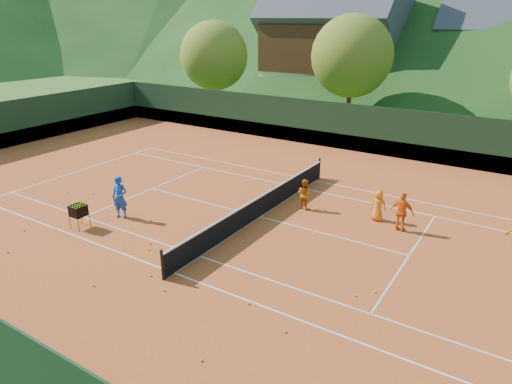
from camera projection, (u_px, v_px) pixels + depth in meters
The scene contains 32 objects.
ground at pixel (260, 217), 19.75m from camera, with size 400.00×400.00×0.00m, color #33571B.
clay_court at pixel (260, 217), 19.75m from camera, with size 40.00×24.00×0.02m, color #B3471D.
coach at pixel (120, 197), 19.35m from camera, with size 0.68×0.44×1.86m, color #1B4AB3.
student_a at pixel (304, 194), 20.38m from camera, with size 0.67×0.53×1.39m, color #CF6412.
student_b at pixel (402, 212), 18.18m from camera, with size 0.96×0.40×1.64m, color orange.
student_c at pixel (378, 205), 19.18m from camera, with size 0.66×0.43×1.35m, color orange.
tennis_ball_0 at pixel (8, 252), 16.73m from camera, with size 0.07×0.07×0.07m, color #BBD323.
tennis_ball_1 at pixel (355, 295), 14.13m from camera, with size 0.07×0.07×0.07m, color #BBD323.
tennis_ball_2 at pixel (93, 194), 22.19m from camera, with size 0.07×0.07×0.07m, color #BBD323.
tennis_ball_3 at pixel (249, 304), 13.72m from camera, with size 0.07×0.07×0.07m, color #BBD323.
tennis_ball_4 at pixel (201, 360), 11.47m from camera, with size 0.07×0.07×0.07m, color #BBD323.
tennis_ball_5 at pixel (247, 233), 18.18m from camera, with size 0.07×0.07×0.07m, color #BBD323.
tennis_ball_6 at pixel (151, 276), 15.20m from camera, with size 0.07×0.07×0.07m, color #BBD323.
tennis_ball_7 at pixel (67, 193), 22.31m from camera, with size 0.07×0.07×0.07m, color #BBD323.
tennis_ball_8 at pixel (150, 244), 17.32m from camera, with size 0.07×0.07×0.07m, color #BBD323.
tennis_ball_9 at pixel (93, 285), 14.65m from camera, with size 0.07×0.07×0.07m, color #BBD323.
tennis_ball_10 at pixel (56, 229), 18.49m from camera, with size 0.07×0.07×0.07m, color #BBD323.
tennis_ball_11 at pixel (285, 332), 12.51m from camera, with size 0.07×0.07×0.07m, color #BBD323.
tennis_ball_12 at pixel (164, 290), 14.40m from camera, with size 0.07×0.07×0.07m, color #BBD323.
tennis_ball_13 at pixel (375, 292), 14.31m from camera, with size 0.07×0.07×0.07m, color #BBD323.
tennis_ball_14 at pixel (151, 221), 19.28m from camera, with size 0.07×0.07×0.07m, color #BBD323.
tennis_ball_15 at pixel (149, 250), 16.90m from camera, with size 0.07×0.07×0.07m, color #BBD323.
tennis_ball_16 at pixel (127, 217), 19.63m from camera, with size 0.07×0.07×0.07m, color #BBD323.
tennis_ball_17 at pixel (24, 231), 18.38m from camera, with size 0.07×0.07×0.07m, color #BBD323.
court_lines at pixel (260, 217), 19.74m from camera, with size 23.83×11.03×0.00m.
tennis_net at pixel (260, 206), 19.56m from camera, with size 0.10×12.07×1.10m.
perimeter_fence at pixel (260, 190), 19.29m from camera, with size 40.40×24.24×3.00m.
ball_hopper at pixel (78, 211), 18.44m from camera, with size 0.57×0.57×1.00m.
chalet_left at pixel (333, 42), 46.33m from camera, with size 13.80×9.93×12.92m.
chalet_mid at pixel (512, 53), 41.71m from camera, with size 12.65×8.82×11.45m.
tree_a at pixel (214, 56), 40.17m from camera, with size 6.00×6.00×7.88m.
tree_b at pixel (352, 56), 35.62m from camera, with size 6.40×6.40×8.40m.
Camera 1 is at (9.54, -15.30, 8.15)m, focal length 32.00 mm.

